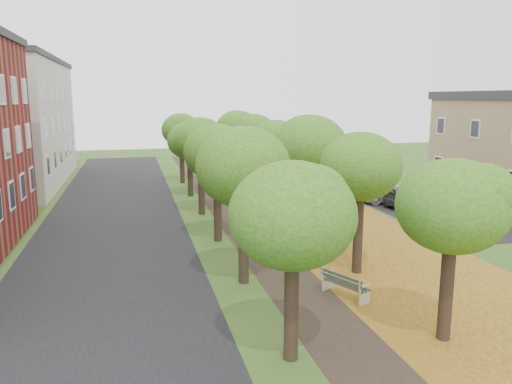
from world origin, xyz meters
TOP-DOWN VIEW (x-y plane):
  - ground at (0.00, 0.00)m, footprint 120.00×120.00m
  - street_asphalt at (-7.50, 15.00)m, footprint 8.00×70.00m
  - footpath at (0.00, 15.00)m, footprint 3.20×70.00m
  - leaf_verge at (5.00, 15.00)m, footprint 7.50×70.00m
  - parking_lot at (13.50, 16.00)m, footprint 9.00×16.00m
  - tree_row_west at (-2.20, 15.00)m, footprint 3.58×33.58m
  - tree_row_east at (2.60, 15.00)m, footprint 3.58×33.58m
  - bench at (1.02, 3.69)m, footprint 1.32×1.99m
  - car_silver at (11.00, 11.91)m, footprint 3.91×2.41m
  - car_red at (11.27, 11.46)m, footprint 4.24×2.33m
  - car_grey at (12.23, 16.73)m, footprint 5.29×2.61m
  - car_white at (11.21, 18.86)m, footprint 4.99×2.42m

SIDE VIEW (x-z plane):
  - ground at x=0.00m, z-range 0.00..0.00m
  - street_asphalt at x=-7.50m, z-range 0.00..0.01m
  - parking_lot at x=13.50m, z-range 0.00..0.01m
  - footpath at x=0.00m, z-range 0.00..0.01m
  - leaf_verge at x=5.00m, z-range 0.00..0.01m
  - bench at x=1.02m, z-range 0.02..0.94m
  - car_silver at x=11.00m, z-range 0.00..1.24m
  - car_red at x=11.27m, z-range 0.00..1.33m
  - car_white at x=11.21m, z-range 0.00..1.37m
  - car_grey at x=12.23m, z-range 0.00..1.48m
  - tree_row_west at x=-2.20m, z-range 1.37..7.23m
  - tree_row_east at x=2.60m, z-range 1.37..7.23m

